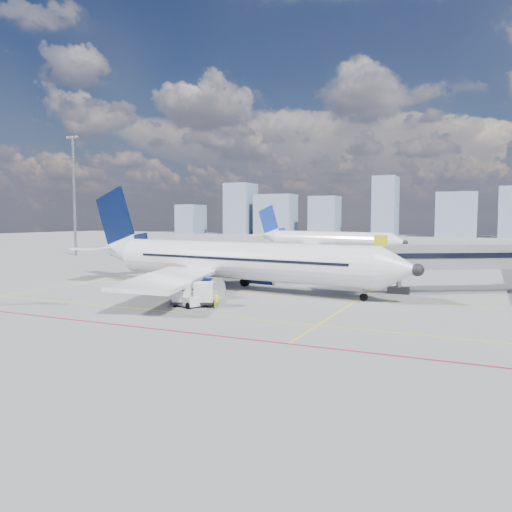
% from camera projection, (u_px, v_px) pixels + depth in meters
% --- Properties ---
extents(ground, '(420.00, 420.00, 0.00)m').
position_uv_depth(ground, '(198.00, 301.00, 48.42)').
color(ground, gray).
rests_on(ground, ground).
extents(apron_markings, '(90.00, 35.12, 0.01)m').
position_uv_depth(apron_markings, '(170.00, 307.00, 45.12)').
color(apron_markings, '#D9D50B').
rests_on(apron_markings, ground).
extents(jet_bridge, '(23.55, 15.78, 6.30)m').
position_uv_depth(jet_bridge, '(467.00, 258.00, 53.68)').
color(jet_bridge, gray).
rests_on(jet_bridge, ground).
extents(floodlight_mast_nw, '(3.20, 0.61, 25.45)m').
position_uv_depth(floodlight_mast_nw, '(74.00, 192.00, 106.55)').
color(floodlight_mast_nw, slate).
rests_on(floodlight_mast_nw, ground).
extents(distant_skyline, '(250.75, 15.92, 30.66)m').
position_uv_depth(distant_skyline, '(458.00, 209.00, 213.73)').
color(distant_skyline, gray).
rests_on(distant_skyline, ground).
extents(main_aircraft, '(43.23, 37.56, 12.66)m').
position_uv_depth(main_aircraft, '(225.00, 260.00, 56.67)').
color(main_aircraft, white).
rests_on(main_aircraft, ground).
extents(second_aircraft, '(37.73, 32.21, 11.29)m').
position_uv_depth(second_aircraft, '(323.00, 240.00, 109.61)').
color(second_aircraft, white).
rests_on(second_aircraft, ground).
extents(baggage_tug, '(2.58, 2.09, 1.58)m').
position_uv_depth(baggage_tug, '(187.00, 298.00, 45.02)').
color(baggage_tug, white).
rests_on(baggage_tug, ground).
extents(cargo_dolly, '(4.34, 3.09, 2.18)m').
position_uv_depth(cargo_dolly, '(194.00, 293.00, 45.32)').
color(cargo_dolly, black).
rests_on(cargo_dolly, ground).
extents(belt_loader, '(5.36, 2.70, 2.16)m').
position_uv_depth(belt_loader, '(135.00, 287.00, 54.29)').
color(belt_loader, black).
rests_on(belt_loader, ground).
extents(ramp_worker, '(0.60, 0.67, 1.54)m').
position_uv_depth(ramp_worker, '(217.00, 300.00, 44.06)').
color(ramp_worker, yellow).
rests_on(ramp_worker, ground).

